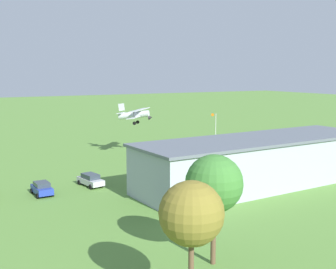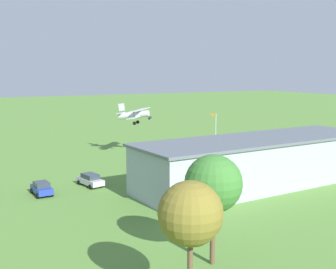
# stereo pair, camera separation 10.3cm
# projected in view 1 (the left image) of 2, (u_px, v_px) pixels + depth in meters

# --- Properties ---
(ground_plane) EXTENTS (400.00, 400.00, 0.00)m
(ground_plane) POSITION_uv_depth(u_px,v_px,m) (164.00, 150.00, 85.41)
(ground_plane) COLOR #568438
(hangar) EXTENTS (35.79, 12.62, 6.44)m
(hangar) POSITION_uv_depth(u_px,v_px,m) (259.00, 161.00, 58.75)
(hangar) COLOR #99A3AD
(hangar) RESTS_ON ground_plane
(biplane) EXTENTS (7.24, 7.38, 3.83)m
(biplane) POSITION_uv_depth(u_px,v_px,m) (135.00, 115.00, 80.20)
(biplane) COLOR silver
(car_silver) EXTENTS (2.67, 4.73, 1.65)m
(car_silver) POSITION_uv_depth(u_px,v_px,m) (91.00, 180.00, 58.47)
(car_silver) COLOR #B7B7BC
(car_silver) RESTS_ON ground_plane
(car_blue) EXTENTS (2.22, 4.00, 1.63)m
(car_blue) POSITION_uv_depth(u_px,v_px,m) (42.00, 188.00, 54.20)
(car_blue) COLOR #23389E
(car_blue) RESTS_ON ground_plane
(person_beside_truck) EXTENTS (0.38, 0.38, 1.60)m
(person_beside_truck) POSITION_uv_depth(u_px,v_px,m) (305.00, 155.00, 76.10)
(person_beside_truck) COLOR navy
(person_beside_truck) RESTS_ON ground_plane
(person_crossing_taxiway) EXTENTS (0.50, 0.50, 1.64)m
(person_crossing_taxiway) POSITION_uv_depth(u_px,v_px,m) (270.00, 153.00, 78.25)
(person_crossing_taxiway) COLOR #B23333
(person_crossing_taxiway) RESTS_ON ground_plane
(tree_behind_hangar_left) EXTENTS (4.55, 4.55, 8.82)m
(tree_behind_hangar_left) POSITION_uv_depth(u_px,v_px,m) (214.00, 184.00, 33.98)
(tree_behind_hangar_left) COLOR brown
(tree_behind_hangar_left) RESTS_ON ground_plane
(tree_by_windsock) EXTENTS (4.16, 4.16, 8.44)m
(tree_by_windsock) POSITION_uv_depth(u_px,v_px,m) (191.00, 214.00, 27.40)
(tree_by_windsock) COLOR brown
(tree_by_windsock) RESTS_ON ground_plane
(windsock) EXTENTS (1.41, 1.37, 6.90)m
(windsock) POSITION_uv_depth(u_px,v_px,m) (213.00, 117.00, 88.24)
(windsock) COLOR silver
(windsock) RESTS_ON ground_plane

